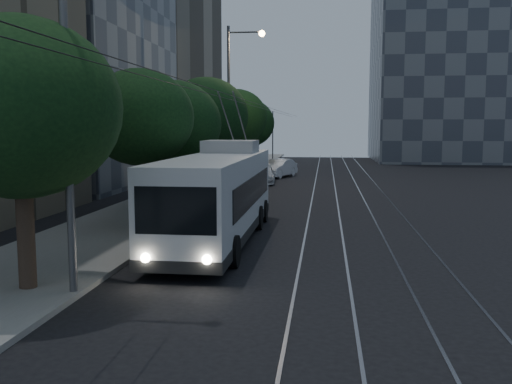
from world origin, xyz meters
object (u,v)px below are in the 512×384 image
object	(u,v)px
trolleybus	(218,196)
streetlamp_far	(235,92)
car_white_b	(262,174)
car_white_c	(278,168)
car_white_d	(278,164)
car_white_a	(246,180)
pickup_silver	(230,186)
streetlamp_near	(81,54)

from	to	relation	value
trolleybus	streetlamp_far	bearing A→B (deg)	97.46
trolleybus	car_white_b	world-z (taller)	trolleybus
car_white_c	car_white_d	bearing A→B (deg)	114.53
trolleybus	car_white_a	xyz separation A→B (m)	(-1.32, 16.83, -1.01)
car_white_b	car_white_c	bearing A→B (deg)	77.01
pickup_silver	car_white_c	bearing A→B (deg)	86.13
car_white_a	streetlamp_near	xyz separation A→B (m)	(-0.57, -24.22, 5.28)
car_white_a	car_white_b	world-z (taller)	car_white_b
car_white_b	streetlamp_near	distance (m)	29.36
car_white_c	streetlamp_near	world-z (taller)	streetlamp_near
trolleybus	car_white_b	xyz separation A→B (m)	(-0.78, 21.47, -0.99)
pickup_silver	car_white_c	size ratio (longest dim) A/B	1.45
pickup_silver	car_white_b	bearing A→B (deg)	88.10
pickup_silver	car_white_c	distance (m)	16.20
car_white_b	streetlamp_near	xyz separation A→B (m)	(-1.11, -28.87, 5.26)
car_white_c	car_white_d	size ratio (longest dim) A/B	1.18
car_white_d	trolleybus	bearing A→B (deg)	-80.65
streetlamp_far	pickup_silver	bearing A→B (deg)	-82.78
car_white_c	streetlamp_far	distance (m)	9.67
trolleybus	pickup_silver	size ratio (longest dim) A/B	1.85
streetlamp_near	streetlamp_far	xyz separation A→B (m)	(-0.58, 26.84, 0.70)
car_white_b	car_white_a	bearing A→B (deg)	-100.59
streetlamp_far	car_white_b	bearing A→B (deg)	50.18
car_white_a	car_white_c	bearing A→B (deg)	61.46
trolleybus	car_white_a	world-z (taller)	trolleybus
streetlamp_near	trolleybus	bearing A→B (deg)	75.68
trolleybus	streetlamp_far	world-z (taller)	streetlamp_far
pickup_silver	streetlamp_far	xyz separation A→B (m)	(-1.13, 8.91, 5.73)
car_white_a	car_white_b	bearing A→B (deg)	62.74
streetlamp_near	streetlamp_far	size ratio (longest dim) A/B	0.88
car_white_c	streetlamp_far	bearing A→B (deg)	-90.07
car_white_a	streetlamp_near	world-z (taller)	streetlamp_near
pickup_silver	car_white_a	size ratio (longest dim) A/B	1.66
pickup_silver	car_white_c	xyz separation A→B (m)	(1.38, 16.14, -0.17)
car_white_a	car_white_d	bearing A→B (deg)	66.55
car_white_d	pickup_silver	bearing A→B (deg)	-83.65
car_white_c	streetlamp_far	world-z (taller)	streetlamp_far
car_white_a	streetlamp_far	world-z (taller)	streetlamp_far
car_white_b	streetlamp_far	distance (m)	6.51
car_white_c	streetlamp_far	size ratio (longest dim) A/B	0.41
car_white_d	streetlamp_near	xyz separation A→B (m)	(-1.35, -40.22, 5.30)
car_white_b	streetlamp_near	world-z (taller)	streetlamp_near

